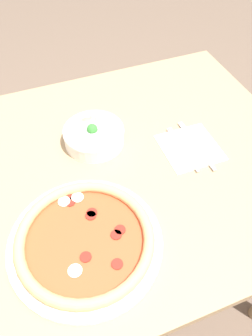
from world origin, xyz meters
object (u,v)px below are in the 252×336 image
(knife, at_px, (198,147))
(bowl, at_px, (94,135))
(pizza, at_px, (85,240))
(fork, at_px, (183,149))

(knife, bearing_deg, bowl, 63.95)
(pizza, bearing_deg, fork, 27.73)
(fork, xyz_separation_m, knife, (0.04, -0.01, -0.00))
(fork, bearing_deg, bowl, 61.06)
(fork, height_order, knife, same)
(fork, relative_size, knife, 0.89)
(fork, bearing_deg, pizza, 117.88)
(bowl, xyz_separation_m, knife, (0.27, -0.13, -0.02))
(pizza, relative_size, bowl, 2.01)
(pizza, xyz_separation_m, bowl, (0.12, 0.31, 0.01))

